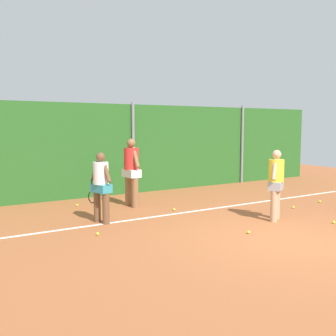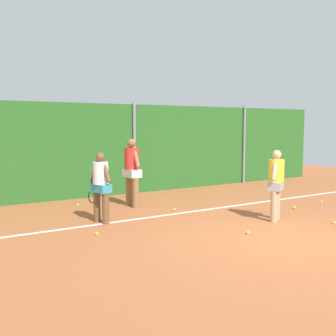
{
  "view_description": "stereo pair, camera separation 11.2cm",
  "coord_description": "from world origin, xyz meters",
  "px_view_note": "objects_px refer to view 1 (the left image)",
  "views": [
    {
      "loc": [
        -5.83,
        -5.11,
        2.2
      ],
      "look_at": [
        -0.77,
        2.96,
        1.18
      ],
      "focal_mm": 42.35,
      "sensor_mm": 36.0,
      "label": 1
    },
    {
      "loc": [
        -5.73,
        -5.17,
        2.2
      ],
      "look_at": [
        -0.77,
        2.96,
        1.18
      ],
      "focal_mm": 42.35,
      "sensor_mm": 36.0,
      "label": 2
    }
  ],
  "objects_px": {
    "player_midcourt": "(101,184)",
    "tennis_ball_5": "(293,207)",
    "tennis_ball_7": "(77,205)",
    "player_backcourt_far": "(131,169)",
    "tennis_ball_2": "(174,210)",
    "tennis_ball_3": "(334,222)",
    "player_foreground_near": "(276,181)",
    "tennis_ball_0": "(249,232)",
    "tennis_ball_6": "(98,234)",
    "tennis_ball_4": "(320,202)"
  },
  "relations": [
    {
      "from": "tennis_ball_2",
      "to": "tennis_ball_3",
      "type": "height_order",
      "value": "same"
    },
    {
      "from": "player_foreground_near",
      "to": "tennis_ball_3",
      "type": "bearing_deg",
      "value": -79.87
    },
    {
      "from": "player_foreground_near",
      "to": "tennis_ball_2",
      "type": "xyz_separation_m",
      "value": [
        -1.45,
        2.11,
        -0.89
      ]
    },
    {
      "from": "tennis_ball_0",
      "to": "player_foreground_near",
      "type": "bearing_deg",
      "value": 22.18
    },
    {
      "from": "player_backcourt_far",
      "to": "tennis_ball_7",
      "type": "relative_size",
      "value": 28.06
    },
    {
      "from": "player_midcourt",
      "to": "tennis_ball_7",
      "type": "bearing_deg",
      "value": -20.1
    },
    {
      "from": "tennis_ball_0",
      "to": "tennis_ball_6",
      "type": "bearing_deg",
      "value": 150.14
    },
    {
      "from": "tennis_ball_0",
      "to": "tennis_ball_2",
      "type": "xyz_separation_m",
      "value": [
        -0.09,
        2.66,
        0.0
      ]
    },
    {
      "from": "player_backcourt_far",
      "to": "tennis_ball_0",
      "type": "relative_size",
      "value": 28.06
    },
    {
      "from": "tennis_ball_6",
      "to": "player_foreground_near",
      "type": "bearing_deg",
      "value": -13.71
    },
    {
      "from": "tennis_ball_4",
      "to": "tennis_ball_5",
      "type": "distance_m",
      "value": 1.3
    },
    {
      "from": "tennis_ball_5",
      "to": "tennis_ball_7",
      "type": "xyz_separation_m",
      "value": [
        -4.81,
        3.34,
        0.0
      ]
    },
    {
      "from": "tennis_ball_6",
      "to": "tennis_ball_3",
      "type": "bearing_deg",
      "value": -21.52
    },
    {
      "from": "tennis_ball_2",
      "to": "tennis_ball_6",
      "type": "distance_m",
      "value": 2.81
    },
    {
      "from": "player_midcourt",
      "to": "tennis_ball_2",
      "type": "height_order",
      "value": "player_midcourt"
    },
    {
      "from": "tennis_ball_2",
      "to": "tennis_ball_7",
      "type": "distance_m",
      "value": 2.71
    },
    {
      "from": "tennis_ball_2",
      "to": "tennis_ball_7",
      "type": "height_order",
      "value": "same"
    },
    {
      "from": "player_midcourt",
      "to": "tennis_ball_4",
      "type": "distance_m",
      "value": 6.4
    },
    {
      "from": "tennis_ball_3",
      "to": "tennis_ball_5",
      "type": "bearing_deg",
      "value": 71.34
    },
    {
      "from": "player_midcourt",
      "to": "tennis_ball_6",
      "type": "relative_size",
      "value": 24.33
    },
    {
      "from": "player_backcourt_far",
      "to": "tennis_ball_7",
      "type": "distance_m",
      "value": 1.81
    },
    {
      "from": "player_backcourt_far",
      "to": "tennis_ball_3",
      "type": "height_order",
      "value": "player_backcourt_far"
    },
    {
      "from": "tennis_ball_7",
      "to": "player_midcourt",
      "type": "bearing_deg",
      "value": -94.06
    },
    {
      "from": "tennis_ball_5",
      "to": "tennis_ball_7",
      "type": "bearing_deg",
      "value": 145.25
    },
    {
      "from": "tennis_ball_3",
      "to": "tennis_ball_6",
      "type": "height_order",
      "value": "same"
    },
    {
      "from": "tennis_ball_3",
      "to": "tennis_ball_0",
      "type": "bearing_deg",
      "value": 169.87
    },
    {
      "from": "tennis_ball_7",
      "to": "tennis_ball_0",
      "type": "bearing_deg",
      "value": -65.8
    },
    {
      "from": "player_backcourt_far",
      "to": "tennis_ball_4",
      "type": "height_order",
      "value": "player_backcourt_far"
    },
    {
      "from": "tennis_ball_2",
      "to": "tennis_ball_3",
      "type": "xyz_separation_m",
      "value": [
        2.32,
        -3.06,
        0.0
      ]
    },
    {
      "from": "player_midcourt",
      "to": "player_foreground_near",
      "type": "bearing_deg",
      "value": -134.45
    },
    {
      "from": "tennis_ball_0",
      "to": "tennis_ball_3",
      "type": "xyz_separation_m",
      "value": [
        2.22,
        -0.4,
        0.0
      ]
    },
    {
      "from": "tennis_ball_3",
      "to": "tennis_ball_6",
      "type": "relative_size",
      "value": 1.0
    },
    {
      "from": "player_backcourt_far",
      "to": "tennis_ball_0",
      "type": "xyz_separation_m",
      "value": [
        0.77,
        -3.75,
        -1.01
      ]
    },
    {
      "from": "player_midcourt",
      "to": "player_backcourt_far",
      "type": "height_order",
      "value": "player_backcourt_far"
    },
    {
      "from": "tennis_ball_2",
      "to": "tennis_ball_4",
      "type": "height_order",
      "value": "same"
    },
    {
      "from": "player_foreground_near",
      "to": "tennis_ball_0",
      "type": "distance_m",
      "value": 1.71
    },
    {
      "from": "player_foreground_near",
      "to": "player_midcourt",
      "type": "bearing_deg",
      "value": 119.14
    },
    {
      "from": "tennis_ball_6",
      "to": "tennis_ball_7",
      "type": "relative_size",
      "value": 1.0
    },
    {
      "from": "tennis_ball_3",
      "to": "tennis_ball_6",
      "type": "bearing_deg",
      "value": 158.48
    },
    {
      "from": "player_foreground_near",
      "to": "tennis_ball_3",
      "type": "relative_size",
      "value": 24.94
    },
    {
      "from": "tennis_ball_0",
      "to": "tennis_ball_7",
      "type": "xyz_separation_m",
      "value": [
        -2.04,
        4.55,
        0.0
      ]
    },
    {
      "from": "tennis_ball_3",
      "to": "tennis_ball_4",
      "type": "distance_m",
      "value": 2.53
    },
    {
      "from": "player_backcourt_far",
      "to": "tennis_ball_2",
      "type": "bearing_deg",
      "value": -151.19
    },
    {
      "from": "tennis_ball_2",
      "to": "tennis_ball_5",
      "type": "height_order",
      "value": "same"
    },
    {
      "from": "player_foreground_near",
      "to": "tennis_ball_5",
      "type": "distance_m",
      "value": 1.8
    },
    {
      "from": "tennis_ball_3",
      "to": "tennis_ball_7",
      "type": "bearing_deg",
      "value": 130.79
    },
    {
      "from": "tennis_ball_0",
      "to": "tennis_ball_3",
      "type": "distance_m",
      "value": 2.26
    },
    {
      "from": "tennis_ball_2",
      "to": "tennis_ball_3",
      "type": "distance_m",
      "value": 3.84
    },
    {
      "from": "tennis_ball_2",
      "to": "tennis_ball_0",
      "type": "bearing_deg",
      "value": -87.96
    },
    {
      "from": "player_midcourt",
      "to": "tennis_ball_5",
      "type": "distance_m",
      "value": 5.19
    }
  ]
}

